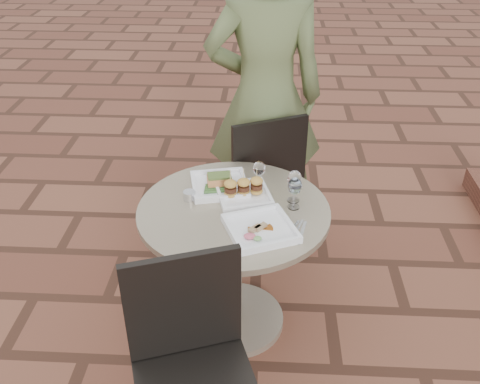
# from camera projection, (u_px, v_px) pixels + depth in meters

# --- Properties ---
(ground) EXTENTS (60.00, 60.00, 0.00)m
(ground) POSITION_uv_depth(u_px,v_px,m) (252.00, 366.00, 2.62)
(ground) COLOR brown
(ground) RESTS_ON ground
(cafe_table) EXTENTS (0.90, 0.90, 0.73)m
(cafe_table) POSITION_uv_depth(u_px,v_px,m) (234.00, 250.00, 2.61)
(cafe_table) COLOR gray
(cafe_table) RESTS_ON ground
(chair_far) EXTENTS (0.58, 0.58, 0.93)m
(chair_far) POSITION_uv_depth(u_px,v_px,m) (261.00, 173.00, 3.12)
(chair_far) COLOR black
(chair_far) RESTS_ON ground
(chair_near) EXTENTS (0.56, 0.56, 0.93)m
(chair_near) POSITION_uv_depth(u_px,v_px,m) (191.00, 354.00, 1.98)
(chair_near) COLOR black
(chair_near) RESTS_ON ground
(diner) EXTENTS (0.74, 0.53, 1.89)m
(diner) POSITION_uv_depth(u_px,v_px,m) (265.00, 99.00, 3.06)
(diner) COLOR #4E5A31
(diner) RESTS_ON ground
(plate_salmon) EXTENTS (0.32, 0.32, 0.07)m
(plate_salmon) POSITION_uv_depth(u_px,v_px,m) (219.00, 184.00, 2.63)
(plate_salmon) COLOR white
(plate_salmon) RESTS_ON cafe_table
(plate_sliders) EXTENTS (0.30, 0.30, 0.16)m
(plate_sliders) POSITION_uv_depth(u_px,v_px,m) (244.00, 191.00, 2.55)
(plate_sliders) COLOR white
(plate_sliders) RESTS_ON cafe_table
(plate_tuna) EXTENTS (0.36, 0.36, 0.03)m
(plate_tuna) POSITION_uv_depth(u_px,v_px,m) (260.00, 228.00, 2.32)
(plate_tuna) COLOR white
(plate_tuna) RESTS_ON cafe_table
(wine_glass_right) EXTENTS (0.07, 0.07, 0.16)m
(wine_glass_right) POSITION_uv_depth(u_px,v_px,m) (295.00, 187.00, 2.43)
(wine_glass_right) COLOR white
(wine_glass_right) RESTS_ON cafe_table
(wine_glass_mid) EXTENTS (0.06, 0.06, 0.14)m
(wine_glass_mid) POSITION_uv_depth(u_px,v_px,m) (259.00, 169.00, 2.59)
(wine_glass_mid) COLOR white
(wine_glass_mid) RESTS_ON cafe_table
(wine_glass_far) EXTENTS (0.07, 0.07, 0.16)m
(wine_glass_far) POSITION_uv_depth(u_px,v_px,m) (294.00, 180.00, 2.48)
(wine_glass_far) COLOR white
(wine_glass_far) RESTS_ON cafe_table
(steel_ramekin) EXTENTS (0.08, 0.08, 0.04)m
(steel_ramekin) POSITION_uv_depth(u_px,v_px,m) (189.00, 196.00, 2.54)
(steel_ramekin) COLOR silver
(steel_ramekin) RESTS_ON cafe_table
(cutlery_set) EXTENTS (0.15, 0.22, 0.00)m
(cutlery_set) POSITION_uv_depth(u_px,v_px,m) (296.00, 232.00, 2.32)
(cutlery_set) COLOR silver
(cutlery_set) RESTS_ON cafe_table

